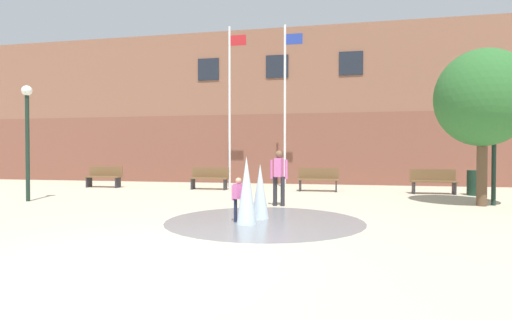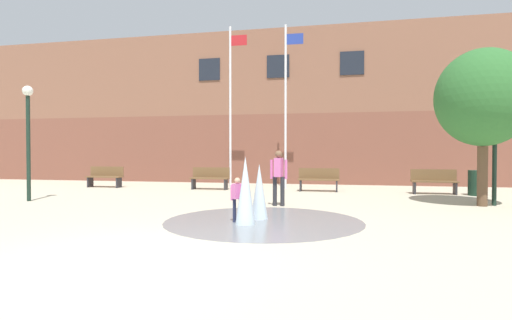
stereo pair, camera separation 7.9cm
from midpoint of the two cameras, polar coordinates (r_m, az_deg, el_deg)
name	(u,v)px [view 2 (the right image)]	position (r m, az deg, el deg)	size (l,w,h in m)	color
ground_plane	(127,261)	(6.12, -17.61, -13.56)	(100.00, 100.00, 0.00)	#BCB299
library_building	(286,112)	(22.60, 4.44, 6.85)	(36.00, 6.05, 7.60)	brown
splash_fountain	(255,198)	(8.89, 0.06, -5.49)	(4.43, 4.43, 1.46)	gray
park_bench_left_of_flagpoles	(105,176)	(18.77, -20.62, -2.20)	(1.60, 0.44, 0.91)	#28282D
park_bench_under_right_flagpole	(210,178)	(16.66, -6.44, -2.55)	(1.60, 0.44, 0.91)	#28282D
park_bench_near_trashcan	(319,179)	(15.94, 9.09, -2.72)	(1.60, 0.44, 0.91)	#28282D
park_bench_far_right	(434,181)	(16.12, 24.23, -2.77)	(1.60, 0.44, 0.91)	#28282D
child_with_pink_shirt	(237,196)	(8.80, -2.42, -5.17)	(0.31, 0.24, 0.99)	#1E233D
teen_by_trashcan	(279,173)	(11.46, 3.46, -1.93)	(0.50, 0.36, 1.59)	#28282D
flagpole_left	(231,102)	(17.75, -3.46, 8.31)	(0.80, 0.10, 7.06)	silver
flagpole_right	(286,101)	(17.26, 4.49, 8.38)	(0.80, 0.10, 6.98)	silver
lamp_post_left_lane	(28,125)	(14.48, -29.64, 4.35)	(0.32, 0.32, 3.63)	#192D23
lamp_post_right_lane	(495,124)	(13.43, 31.11, 4.38)	(0.32, 0.32, 3.54)	#192D23
trash_can	(476,183)	(16.26, 29.10, -2.88)	(0.56, 0.56, 0.90)	#193323
street_tree_near_building	(483,98)	(13.21, 29.86, 7.69)	(2.61, 2.61, 4.49)	brown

